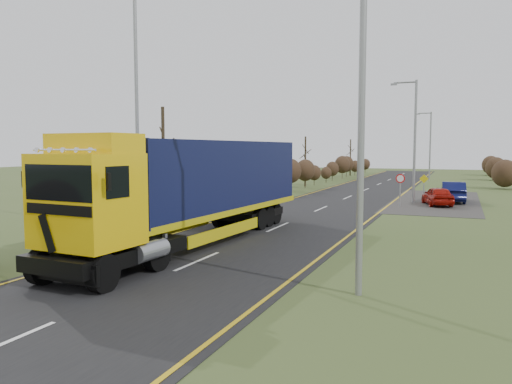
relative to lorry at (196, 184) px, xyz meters
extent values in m
plane|color=#3B4D21|center=(1.61, 1.21, -2.43)|extent=(160.00, 160.00, 0.00)
cube|color=black|center=(1.61, 11.21, -2.42)|extent=(8.00, 120.00, 0.02)
cube|color=#2F2D2A|center=(8.11, 21.21, -2.42)|extent=(6.00, 18.00, 0.02)
cube|color=#C09D12|center=(-2.09, 11.21, -2.40)|extent=(0.12, 116.00, 0.01)
cube|color=#C09D12|center=(5.31, 11.21, -2.40)|extent=(0.12, 116.00, 0.01)
cube|color=silver|center=(1.61, -2.79, -2.40)|extent=(0.12, 3.00, 0.01)
cube|color=silver|center=(1.61, 5.21, -2.40)|extent=(0.12, 3.00, 0.01)
cube|color=silver|center=(1.61, 13.21, -2.40)|extent=(0.12, 3.00, 0.01)
cube|color=silver|center=(1.61, 21.21, -2.40)|extent=(0.12, 3.00, 0.01)
cube|color=silver|center=(1.61, 29.21, -2.40)|extent=(0.12, 3.00, 0.01)
cube|color=silver|center=(1.61, 37.21, -2.40)|extent=(0.12, 3.00, 0.01)
cube|color=silver|center=(1.61, 45.21, -2.40)|extent=(0.12, 3.00, 0.01)
cube|color=silver|center=(1.61, 53.21, -2.40)|extent=(0.12, 3.00, 0.01)
cube|color=silver|center=(1.61, 61.21, -2.40)|extent=(0.12, 3.00, 0.01)
ellipsoid|color=black|center=(-4.40, -2.79, -1.29)|extent=(1.21, 1.57, 1.39)
ellipsoid|color=black|center=(-4.39, 1.21, -0.94)|extent=(1.58, 2.06, 1.82)
ellipsoid|color=black|center=(-4.37, 5.21, -0.59)|extent=(1.96, 2.55, 2.25)
ellipsoid|color=black|center=(-4.42, 9.21, -0.71)|extent=(1.83, 2.38, 2.10)
ellipsoid|color=black|center=(-4.34, 13.21, -1.14)|extent=(1.37, 1.78, 1.57)
ellipsoid|color=black|center=(-4.45, 17.21, -1.30)|extent=(1.20, 1.56, 1.38)
ellipsoid|color=black|center=(-4.31, 21.21, -0.97)|extent=(1.55, 2.02, 1.78)
ellipsoid|color=black|center=(-4.48, 25.21, -0.60)|extent=(1.95, 2.53, 2.24)
ellipsoid|color=black|center=(-4.28, 29.21, -0.69)|extent=(1.85, 2.41, 2.13)
ellipsoid|color=black|center=(-4.50, 33.21, -1.12)|extent=(1.40, 1.81, 1.61)
ellipsoid|color=black|center=(-4.25, 37.21, -1.31)|extent=(1.19, 1.55, 1.37)
ellipsoid|color=black|center=(-4.53, 41.21, -1.00)|extent=(1.52, 1.97, 1.75)
ellipsoid|color=black|center=(-4.23, 45.21, -0.61)|extent=(1.93, 2.51, 2.22)
ellipsoid|color=black|center=(-4.55, 49.21, -0.67)|extent=(1.88, 2.44, 2.16)
ellipsoid|color=black|center=(-4.21, 53.21, -1.09)|extent=(1.43, 1.85, 1.64)
ellipsoid|color=black|center=(-4.58, 57.21, -1.31)|extent=(1.19, 1.55, 1.37)
ellipsoid|color=black|center=(-4.19, 61.21, -1.03)|extent=(1.49, 1.93, 1.71)
cylinder|color=#312718|center=(-4.89, 5.21, 0.60)|extent=(0.18, 0.18, 6.05)
cylinder|color=#312718|center=(-4.89, 31.21, 0.10)|extent=(0.18, 0.18, 5.06)
cylinder|color=#312718|center=(-4.89, 53.21, 0.15)|extent=(0.18, 0.18, 5.15)
cube|color=black|center=(0.00, -5.34, -1.72)|extent=(2.70, 4.81, 0.46)
cube|color=#E5B609|center=(0.00, -6.25, -0.04)|extent=(2.66, 2.38, 2.64)
cube|color=black|center=(0.00, -7.32, -1.87)|extent=(2.54, 0.27, 0.56)
cube|color=black|center=(-0.43, -7.38, -0.85)|extent=(0.61, 0.05, 1.09)
cube|color=black|center=(0.43, -7.38, -0.85)|extent=(0.61, 0.05, 1.09)
cube|color=black|center=(0.00, -7.35, 0.52)|extent=(2.39, 0.20, 0.97)
cube|color=black|center=(0.00, -7.38, -0.19)|extent=(2.34, 0.16, 0.28)
cube|color=#E5B609|center=(0.00, -5.90, 1.57)|extent=(2.62, 1.56, 0.57)
cylinder|color=silver|center=(0.00, -7.12, 1.38)|extent=(2.24, 0.19, 0.06)
cube|color=black|center=(-1.45, -7.12, 0.57)|extent=(0.09, 0.12, 0.46)
cube|color=black|center=(1.45, -7.12, 0.57)|extent=(0.09, 0.12, 0.46)
cylinder|color=gray|center=(-1.17, -4.93, -1.67)|extent=(0.64, 1.35, 0.57)
cylinder|color=gray|center=(1.17, -4.93, -1.67)|extent=(0.64, 1.35, 0.57)
cube|color=gold|center=(0.00, 1.27, -1.18)|extent=(3.26, 12.93, 0.24)
cube|color=black|center=(0.00, 1.27, 0.34)|extent=(3.22, 12.52, 2.80)
cube|color=#0E123A|center=(0.00, 7.49, 0.34)|extent=(2.52, 0.20, 2.80)
cube|color=#0E123A|center=(0.00, -4.95, 0.34)|extent=(2.52, 0.20, 2.80)
cube|color=black|center=(0.00, 5.13, -1.77)|extent=(2.54, 3.79, 0.36)
cube|color=gold|center=(-1.24, 0.25, -1.87)|extent=(0.37, 5.58, 0.46)
cube|color=gold|center=(1.24, 0.25, -1.87)|extent=(0.37, 5.58, 0.46)
cylinder|color=black|center=(-1.07, -6.96, -1.90)|extent=(0.38, 1.07, 1.06)
cylinder|color=black|center=(1.07, -6.96, -1.90)|extent=(0.38, 1.07, 1.06)
cylinder|color=black|center=(-1.07, -4.42, -1.90)|extent=(0.38, 1.07, 1.06)
cylinder|color=black|center=(1.07, -4.42, -1.90)|extent=(0.38, 1.07, 1.06)
cylinder|color=black|center=(-1.07, 4.22, -1.90)|extent=(0.38, 1.07, 1.06)
cylinder|color=black|center=(1.07, 4.22, -1.90)|extent=(0.38, 1.07, 1.06)
cylinder|color=black|center=(-1.07, 5.23, -1.90)|extent=(0.38, 1.07, 1.06)
cylinder|color=black|center=(1.07, 5.23, -1.90)|extent=(0.38, 1.07, 1.06)
cylinder|color=black|center=(-1.07, 6.25, -1.90)|extent=(0.38, 1.07, 1.06)
cylinder|color=black|center=(1.07, 6.25, -1.90)|extent=(0.38, 1.07, 1.06)
imported|color=#991007|center=(8.37, 18.21, -1.79)|extent=(2.48, 4.02, 1.28)
imported|color=#0B0F3F|center=(9.30, 20.91, -1.70)|extent=(1.81, 4.52, 1.46)
cylinder|color=gray|center=(7.41, -4.55, 1.64)|extent=(0.18, 0.18, 8.13)
cylinder|color=gray|center=(6.69, 19.53, 1.89)|extent=(0.18, 0.18, 8.64)
cylinder|color=gray|center=(5.92, 19.53, 6.07)|extent=(1.54, 0.12, 0.12)
cube|color=gray|center=(5.15, 19.53, 5.97)|extent=(0.43, 0.17, 0.13)
cylinder|color=gray|center=(6.21, 45.96, 1.68)|extent=(0.18, 0.18, 8.21)
cylinder|color=gray|center=(5.48, 45.96, 5.64)|extent=(1.46, 0.12, 0.12)
cube|color=gray|center=(4.75, 45.96, 5.55)|extent=(0.41, 0.16, 0.13)
cylinder|color=gray|center=(-3.59, 1.14, 2.92)|extent=(0.16, 0.16, 10.70)
cylinder|color=gray|center=(6.08, 16.69, -1.49)|extent=(0.08, 0.08, 1.87)
cylinder|color=red|center=(6.08, 16.66, -0.56)|extent=(0.60, 0.04, 0.60)
cylinder|color=white|center=(6.08, 16.64, -0.56)|extent=(0.45, 0.02, 0.45)
cylinder|color=gray|center=(7.09, 23.91, -1.74)|extent=(0.08, 0.08, 1.37)
cube|color=yellow|center=(7.09, 23.86, -0.96)|extent=(0.69, 0.04, 0.69)
camera|label=1|loc=(9.83, -17.46, 1.42)|focal=35.00mm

